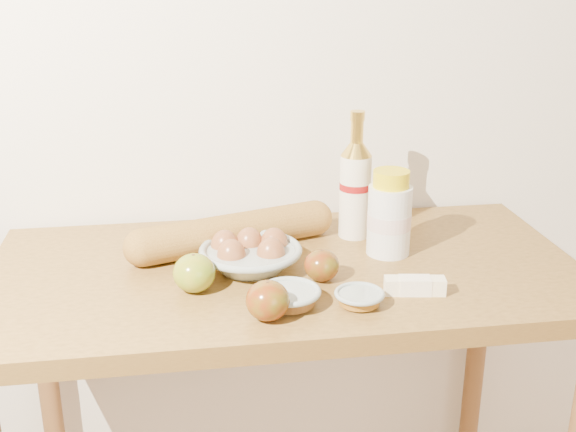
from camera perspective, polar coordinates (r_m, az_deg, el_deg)
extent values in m
cube|color=white|center=(1.68, -1.90, 13.26)|extent=(3.50, 0.02, 2.60)
cube|color=olive|center=(1.48, -0.18, -4.69)|extent=(1.20, 0.60, 0.04)
cylinder|color=brown|center=(1.94, -18.15, -14.49)|extent=(0.05, 0.05, 0.86)
cylinder|color=brown|center=(2.05, 14.48, -12.06)|extent=(0.05, 0.05, 0.86)
cylinder|color=#F1E6CC|center=(1.60, 5.31, 1.56)|extent=(0.09, 0.09, 0.19)
cylinder|color=maroon|center=(1.60, 5.33, 2.39)|extent=(0.09, 0.09, 0.02)
cone|color=gold|center=(1.57, 5.43, 5.29)|extent=(0.09, 0.09, 0.03)
cylinder|color=gold|center=(1.56, 5.48, 6.68)|extent=(0.03, 0.03, 0.05)
cylinder|color=gold|center=(1.55, 5.52, 7.91)|extent=(0.04, 0.04, 0.02)
cylinder|color=white|center=(1.52, 8.00, -0.34)|extent=(0.12, 0.12, 0.15)
cylinder|color=beige|center=(1.52, 8.00, -0.34)|extent=(0.12, 0.12, 0.03)
cylinder|color=yellow|center=(1.49, 8.16, 2.94)|extent=(0.10, 0.10, 0.03)
torus|color=#94A29C|center=(1.45, -2.98, -2.73)|extent=(0.22, 0.22, 0.02)
ellipsoid|color=brown|center=(1.43, -4.49, -3.23)|extent=(0.06, 0.06, 0.07)
ellipsoid|color=brown|center=(1.43, -1.35, -3.09)|extent=(0.06, 0.06, 0.07)
ellipsoid|color=brown|center=(1.48, -3.08, -2.26)|extent=(0.06, 0.06, 0.07)
ellipsoid|color=brown|center=(1.48, -5.01, -2.46)|extent=(0.06, 0.06, 0.07)
ellipsoid|color=brown|center=(1.48, -1.11, -2.29)|extent=(0.06, 0.06, 0.07)
cylinder|color=#A77933|center=(1.55, -4.37, -1.26)|extent=(0.40, 0.19, 0.08)
sphere|color=#A77933|center=(1.49, -11.44, -2.46)|extent=(0.10, 0.10, 0.08)
sphere|color=#A77933|center=(1.62, 2.12, -0.15)|extent=(0.10, 0.10, 0.08)
ellipsoid|color=#A28B20|center=(1.37, -7.43, -4.48)|extent=(0.10, 0.10, 0.07)
cylinder|color=#51321B|center=(1.35, -7.49, -3.28)|extent=(0.01, 0.01, 0.01)
ellipsoid|color=maroon|center=(1.26, -1.61, -6.69)|extent=(0.09, 0.09, 0.07)
cylinder|color=#4F321A|center=(1.24, -1.63, -5.46)|extent=(0.01, 0.01, 0.01)
ellipsoid|color=maroon|center=(1.40, 2.67, -3.91)|extent=(0.08, 0.08, 0.06)
cylinder|color=#4C2F19|center=(1.39, 2.69, -2.90)|extent=(0.01, 0.01, 0.01)
torus|color=#94A19C|center=(1.31, 0.10, -5.99)|extent=(0.13, 0.13, 0.01)
cylinder|color=brown|center=(1.31, 0.10, -6.45)|extent=(0.11, 0.11, 0.02)
torus|color=#95A29D|center=(1.32, 5.67, -6.13)|extent=(0.11, 0.11, 0.01)
cylinder|color=brown|center=(1.32, 5.66, -6.49)|extent=(0.09, 0.09, 0.02)
cube|color=#FEF2C5|center=(1.37, 9.98, -5.45)|extent=(0.12, 0.05, 0.03)
cube|color=white|center=(1.37, 9.98, -5.45)|extent=(0.06, 0.04, 0.03)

